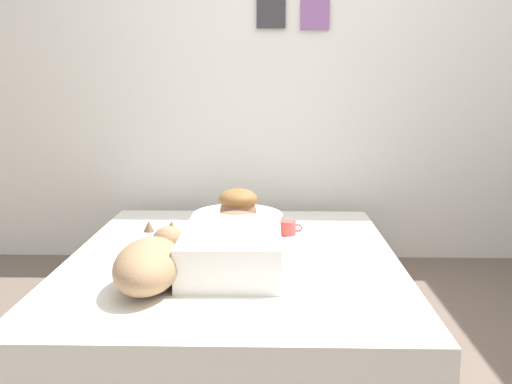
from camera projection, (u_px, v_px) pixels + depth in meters
name	position (u px, v px, depth m)	size (l,w,h in m)	color
ground_plane	(302.00, 370.00, 2.45)	(12.06, 12.06, 0.00)	#66564C
back_wall	(292.00, 64.00, 3.82)	(4.03, 0.12, 2.50)	silver
bed	(234.00, 291.00, 2.88)	(1.58, 2.02, 0.34)	gray
pillow	(237.00, 215.00, 3.46)	(0.52, 0.32, 0.11)	white
person_lying	(234.00, 239.00, 2.75)	(0.43, 0.92, 0.27)	white
dog	(151.00, 262.00, 2.40)	(0.26, 0.57, 0.21)	#9E7A56
coffee_cup	(288.00, 228.00, 3.23)	(0.12, 0.09, 0.07)	#D84C47
cell_phone	(257.00, 257.00, 2.81)	(0.07, 0.14, 0.01)	black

